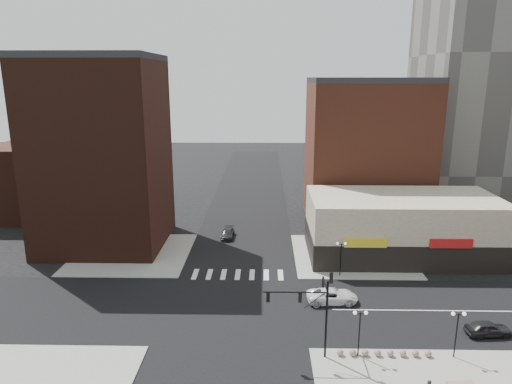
{
  "coord_description": "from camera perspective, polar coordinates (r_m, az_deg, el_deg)",
  "views": [
    {
      "loc": [
        3.13,
        -41.97,
        22.92
      ],
      "look_at": [
        2.14,
        5.02,
        11.0
      ],
      "focal_mm": 32.0,
      "sensor_mm": 36.0,
      "label": 1
    }
  ],
  "objects": [
    {
      "name": "building_nw",
      "position": [
        65.23,
        -18.7,
        4.29
      ],
      "size": [
        16.0,
        15.0,
        25.0
      ],
      "primitive_type": "cube",
      "color": "#351A11",
      "rests_on": "ground"
    },
    {
      "name": "street_lamp_se_b",
      "position": [
        42.32,
        23.9,
        -14.73
      ],
      "size": [
        1.22,
        0.32,
        4.16
      ],
      "color": "black",
      "rests_on": "sidewalk_se"
    },
    {
      "name": "road_ew",
      "position": [
        47.92,
        -2.78,
        -14.35
      ],
      "size": [
        200.0,
        14.0,
        0.02
      ],
      "primitive_type": "cube",
      "color": "black",
      "rests_on": "ground"
    },
    {
      "name": "white_suv",
      "position": [
        49.37,
        9.51,
        -12.69
      ],
      "size": [
        5.42,
        2.77,
        1.47
      ],
      "primitive_type": "imported",
      "rotation": [
        0.0,
        0.0,
        1.64
      ],
      "color": "white",
      "rests_on": "ground"
    },
    {
      "name": "road_ns",
      "position": [
        47.92,
        -2.78,
        -14.35
      ],
      "size": [
        14.0,
        200.0,
        0.02
      ],
      "primitive_type": "cube",
      "color": "black",
      "rests_on": "ground"
    },
    {
      "name": "building_ne_midrise",
      "position": [
        74.17,
        13.59,
        4.59
      ],
      "size": [
        18.0,
        15.0,
        22.0
      ],
      "primitive_type": "cube",
      "color": "brown",
      "rests_on": "ground"
    },
    {
      "name": "building_nw_low",
      "position": [
        85.39,
        -23.13,
        1.65
      ],
      "size": [
        20.0,
        18.0,
        12.0
      ],
      "primitive_type": "cube",
      "color": "#351A11",
      "rests_on": "ground"
    },
    {
      "name": "ground",
      "position": [
        47.92,
        -2.77,
        -14.36
      ],
      "size": [
        240.0,
        240.0,
        0.0
      ],
      "primitive_type": "plane",
      "color": "black",
      "rests_on": "ground"
    },
    {
      "name": "sidewalk_nw",
      "position": [
        63.42,
        -15.15,
        -7.42
      ],
      "size": [
        15.0,
        15.0,
        0.12
      ],
      "primitive_type": "cube",
      "color": "gray",
      "rests_on": "ground"
    },
    {
      "name": "street_lamp_se_a",
      "position": [
        40.01,
        12.86,
        -15.54
      ],
      "size": [
        1.22,
        0.32,
        4.16
      ],
      "color": "black",
      "rests_on": "sidewalk_se"
    },
    {
      "name": "building_ne_row",
      "position": [
        62.85,
        17.72,
        -4.66
      ],
      "size": [
        24.2,
        12.2,
        8.0
      ],
      "color": "beige",
      "rests_on": "ground"
    },
    {
      "name": "bollard_row",
      "position": [
        41.97,
        15.71,
        -18.8
      ],
      "size": [
        7.93,
        0.58,
        0.58
      ],
      "color": "#8E6D62",
      "rests_on": "sidewalk_se"
    },
    {
      "name": "sidewalk_ne",
      "position": [
        61.97,
        11.8,
        -7.73
      ],
      "size": [
        15.0,
        15.0,
        0.12
      ],
      "primitive_type": "cube",
      "color": "gray",
      "rests_on": "ground"
    },
    {
      "name": "dark_sedan_east",
      "position": [
        48.14,
        27.02,
        -14.96
      ],
      "size": [
        4.15,
        1.94,
        1.37
      ],
      "primitive_type": "imported",
      "rotation": [
        0.0,
        0.0,
        1.65
      ],
      "color": "black",
      "rests_on": "ground"
    },
    {
      "name": "traffic_signal",
      "position": [
        38.79,
        7.35,
        -13.47
      ],
      "size": [
        5.59,
        3.09,
        7.77
      ],
      "color": "black",
      "rests_on": "ground"
    },
    {
      "name": "dark_sedan_north",
      "position": [
        67.04,
        -3.55,
        -5.23
      ],
      "size": [
        1.87,
        4.31,
        1.23
      ],
      "primitive_type": "imported",
      "rotation": [
        0.0,
        0.0,
        -0.03
      ],
      "color": "black",
      "rests_on": "ground"
    },
    {
      "name": "street_lamp_ne",
      "position": [
        54.41,
        10.59,
        -7.17
      ],
      "size": [
        1.22,
        0.32,
        4.16
      ],
      "color": "black",
      "rests_on": "sidewalk_ne"
    }
  ]
}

